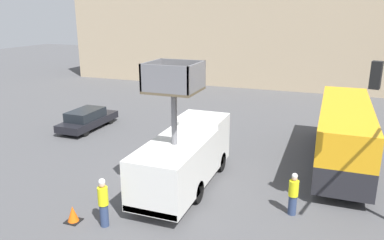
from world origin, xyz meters
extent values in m
plane|color=#4C4C4F|center=(0.00, 0.00, 0.00)|extent=(120.00, 120.00, 0.00)
cube|color=tan|center=(0.00, 27.55, 5.26)|extent=(44.00, 10.00, 10.51)
cube|color=silver|center=(1.12, 1.44, 1.59)|extent=(2.28, 2.09, 2.32)
cube|color=silver|center=(1.12, -2.04, 1.45)|extent=(2.28, 4.87, 2.04)
cube|color=red|center=(1.12, -4.42, 0.58)|extent=(2.23, 0.10, 0.24)
cylinder|color=black|center=(0.14, 1.44, 0.48)|extent=(0.30, 0.96, 0.96)
cylinder|color=black|center=(2.11, 1.44, 0.48)|extent=(0.30, 0.96, 0.96)
cylinder|color=black|center=(0.14, -2.04, 0.48)|extent=(0.30, 0.96, 0.96)
cylinder|color=black|center=(2.11, -2.04, 0.48)|extent=(0.30, 0.96, 0.96)
cylinder|color=slate|center=(1.12, -2.04, 3.58)|extent=(0.24, 0.24, 2.21)
cube|color=brown|center=(1.12, -2.04, 4.73)|extent=(2.01, 1.90, 0.10)
cube|color=slate|center=(0.16, -2.04, 5.31)|extent=(0.08, 1.90, 1.05)
cube|color=slate|center=(2.09, -2.04, 5.31)|extent=(0.08, 1.90, 1.05)
cube|color=slate|center=(1.12, -1.12, 5.31)|extent=(2.01, 0.08, 1.05)
cube|color=slate|center=(1.12, -2.95, 5.31)|extent=(2.01, 0.08, 1.05)
cube|color=#232328|center=(7.78, 4.43, 1.06)|extent=(2.41, 10.03, 1.23)
cube|color=orange|center=(7.78, 4.43, 2.42)|extent=(2.41, 10.03, 1.50)
cube|color=black|center=(7.78, 4.43, 2.20)|extent=(2.43, 9.63, 0.66)
cylinder|color=black|center=(6.73, 7.54, 0.53)|extent=(0.30, 1.06, 1.06)
cylinder|color=black|center=(8.84, 7.54, 0.53)|extent=(0.30, 1.06, 1.06)
cylinder|color=black|center=(6.73, 1.32, 0.53)|extent=(0.30, 1.06, 1.06)
cylinder|color=black|center=(8.84, 1.32, 0.53)|extent=(0.30, 1.06, 1.06)
cube|color=black|center=(8.25, -2.05, 5.74)|extent=(0.39, 0.39, 0.90)
sphere|color=red|center=(8.25, -2.05, 5.99)|extent=(0.20, 0.20, 0.20)
cylinder|color=navy|center=(-0.50, -4.96, 0.44)|extent=(0.32, 0.32, 0.88)
cylinder|color=yellow|center=(-0.50, -4.96, 1.23)|extent=(0.38, 0.38, 0.70)
sphere|color=tan|center=(-0.50, -4.96, 1.69)|extent=(0.24, 0.24, 0.24)
sphere|color=white|center=(-0.50, -4.96, 1.80)|extent=(0.25, 0.25, 0.25)
cylinder|color=navy|center=(5.96, -1.64, 0.40)|extent=(0.32, 0.32, 0.80)
cylinder|color=yellow|center=(5.96, -1.64, 1.12)|extent=(0.38, 0.38, 0.64)
sphere|color=tan|center=(5.96, -1.64, 1.55)|extent=(0.22, 0.22, 0.22)
sphere|color=white|center=(5.96, -1.64, 1.65)|extent=(0.23, 0.23, 0.23)
cube|color=black|center=(-1.79, -5.13, 0.01)|extent=(0.56, 0.56, 0.03)
cone|color=#F25B0F|center=(-1.79, -5.13, 0.32)|extent=(0.44, 0.44, 0.64)
cube|color=black|center=(-8.35, 5.06, 0.51)|extent=(1.82, 4.76, 0.48)
cube|color=black|center=(-8.35, 4.82, 1.06)|extent=(1.60, 2.62, 0.62)
cylinder|color=black|center=(-9.14, 6.53, 0.32)|extent=(0.22, 0.64, 0.64)
cylinder|color=black|center=(-7.57, 6.53, 0.32)|extent=(0.22, 0.64, 0.64)
cylinder|color=black|center=(-9.14, 3.58, 0.32)|extent=(0.22, 0.64, 0.64)
cylinder|color=black|center=(-7.57, 3.58, 0.32)|extent=(0.22, 0.64, 0.64)
camera|label=1|loc=(6.91, -15.37, 7.72)|focal=35.00mm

